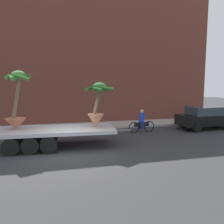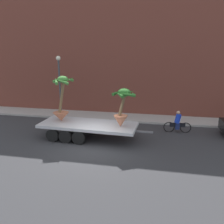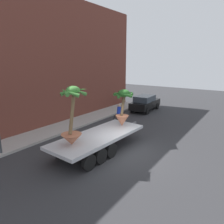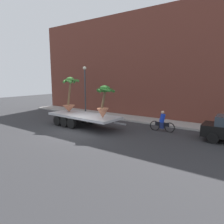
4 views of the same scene
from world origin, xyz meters
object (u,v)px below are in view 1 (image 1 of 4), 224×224
at_px(flatbed_trailer, 50,133).
at_px(potted_palm_rear, 98,105).
at_px(parked_car, 207,117).
at_px(potted_palm_middle, 17,105).
at_px(cyclist, 142,122).

height_order(flatbed_trailer, potted_palm_rear, potted_palm_rear).
bearing_deg(parked_car, potted_palm_rear, -163.57).
xyz_separation_m(potted_palm_middle, cyclist, (7.38, 2.04, -1.54)).
height_order(potted_palm_middle, cyclist, potted_palm_middle).
relative_size(potted_palm_rear, parked_car, 0.55).
height_order(cyclist, parked_car, parked_car).
relative_size(potted_palm_middle, cyclist, 1.58).
bearing_deg(potted_palm_rear, flatbed_trailer, 174.35).
xyz_separation_m(flatbed_trailer, cyclist, (5.85, 2.24, -0.10)).
xyz_separation_m(potted_palm_rear, potted_palm_middle, (-3.98, 0.45, 0.03)).
xyz_separation_m(cyclist, parked_car, (4.81, -0.07, 0.16)).
xyz_separation_m(potted_palm_rear, parked_car, (8.21, 2.42, -1.35)).
bearing_deg(cyclist, parked_car, -0.79).
height_order(potted_palm_rear, parked_car, potted_palm_rear).
xyz_separation_m(potted_palm_middle, parked_car, (12.19, 1.97, -1.38)).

